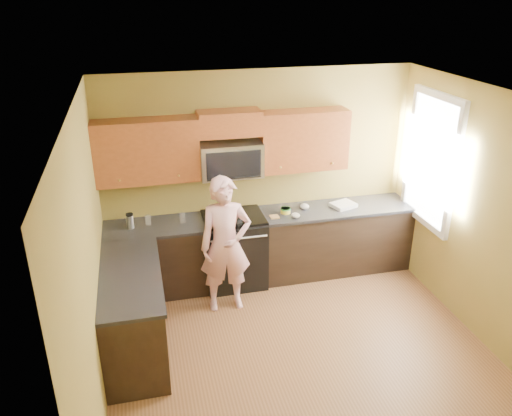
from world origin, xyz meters
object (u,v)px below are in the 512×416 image
object	(u,v)px
stove	(234,250)
frying_pan	(231,220)
butter_tub	(286,213)
travel_mug	(131,228)
woman	(226,245)
microwave	(231,175)

from	to	relation	value
stove	frying_pan	distance (m)	0.49
stove	butter_tub	xyz separation A→B (m)	(0.68, -0.00, 0.45)
stove	travel_mug	distance (m)	1.34
butter_tub	travel_mug	xyz separation A→B (m)	(-1.94, 0.02, 0.00)
woman	microwave	bearing A→B (deg)	73.42
woman	frying_pan	world-z (taller)	woman
microwave	butter_tub	bearing A→B (deg)	-10.48
frying_pan	travel_mug	world-z (taller)	travel_mug
stove	frying_pan	xyz separation A→B (m)	(-0.05, -0.12, 0.47)
woman	butter_tub	bearing A→B (deg)	31.25
woman	butter_tub	world-z (taller)	woman
frying_pan	travel_mug	size ratio (longest dim) A/B	2.62
woman	butter_tub	xyz separation A→B (m)	(0.88, 0.52, 0.09)
butter_tub	travel_mug	world-z (taller)	travel_mug
microwave	frying_pan	distance (m)	0.56
stove	microwave	world-z (taller)	microwave
microwave	woman	bearing A→B (deg)	-107.20
stove	woman	bearing A→B (deg)	-110.97
woman	frying_pan	bearing A→B (deg)	70.12
stove	microwave	bearing A→B (deg)	90.00
woman	butter_tub	size ratio (longest dim) A/B	13.07
stove	butter_tub	size ratio (longest dim) A/B	7.46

